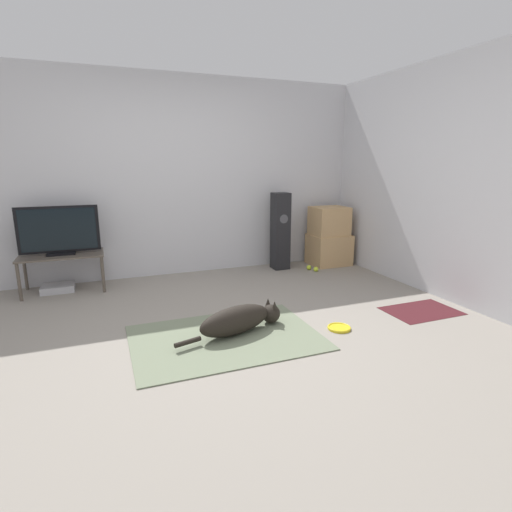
{
  "coord_description": "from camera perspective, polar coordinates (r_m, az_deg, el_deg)",
  "views": [
    {
      "loc": [
        -0.87,
        -3.18,
        1.47
      ],
      "look_at": [
        0.71,
        0.85,
        0.45
      ],
      "focal_mm": 28.0,
      "sensor_mm": 36.0,
      "label": 1
    }
  ],
  "objects": [
    {
      "name": "tv",
      "position": [
        5.04,
        -26.34,
        3.22
      ],
      "size": [
        0.86,
        0.2,
        0.55
      ],
      "color": "black",
      "rests_on": "tv_stand"
    },
    {
      "name": "ground_plane",
      "position": [
        3.61,
        -5.61,
        -10.85
      ],
      "size": [
        12.0,
        12.0,
        0.0
      ],
      "primitive_type": "plane",
      "color": "gray"
    },
    {
      "name": "area_rug",
      "position": [
        3.5,
        -4.33,
        -11.53
      ],
      "size": [
        1.58,
        1.11,
        0.01
      ],
      "color": "slate",
      "rests_on": "ground_plane"
    },
    {
      "name": "dog",
      "position": [
        3.53,
        -2.3,
        -9.04
      ],
      "size": [
        1.03,
        0.4,
        0.25
      ],
      "color": "black",
      "rests_on": "area_rug"
    },
    {
      "name": "door_mat",
      "position": [
        4.4,
        22.55,
        -7.24
      ],
      "size": [
        0.73,
        0.49,
        0.01
      ],
      "color": "#47191E",
      "rests_on": "ground_plane"
    },
    {
      "name": "tennis_ball_near_speaker",
      "position": [
        5.55,
        8.55,
        -1.88
      ],
      "size": [
        0.07,
        0.07,
        0.07
      ],
      "color": "#C6E033",
      "rests_on": "ground_plane"
    },
    {
      "name": "cardboard_box_upper",
      "position": [
        5.87,
        10.42,
        4.94
      ],
      "size": [
        0.49,
        0.41,
        0.4
      ],
      "color": "tan",
      "rests_on": "cardboard_box_lower"
    },
    {
      "name": "frisbee",
      "position": [
        3.73,
        11.79,
        -10.0
      ],
      "size": [
        0.21,
        0.21,
        0.03
      ],
      "color": "yellow",
      "rests_on": "ground_plane"
    },
    {
      "name": "cardboard_box_lower",
      "position": [
        5.95,
        10.37,
        0.92
      ],
      "size": [
        0.55,
        0.46,
        0.44
      ],
      "color": "tan",
      "rests_on": "ground_plane"
    },
    {
      "name": "wall_back",
      "position": [
        5.35,
        -12.23,
        10.89
      ],
      "size": [
        8.0,
        0.06,
        2.55
      ],
      "color": "silver",
      "rests_on": "ground_plane"
    },
    {
      "name": "game_console",
      "position": [
        5.2,
        -26.43,
        -4.11
      ],
      "size": [
        0.36,
        0.27,
        0.08
      ],
      "color": "#B7B7BC",
      "rests_on": "ground_plane"
    },
    {
      "name": "wall_right",
      "position": [
        4.71,
        26.52,
        9.53
      ],
      "size": [
        0.06,
        8.0,
        2.55
      ],
      "color": "silver",
      "rests_on": "ground_plane"
    },
    {
      "name": "tennis_ball_by_boxes",
      "position": [
        5.63,
        7.56,
        -1.63
      ],
      "size": [
        0.07,
        0.07,
        0.07
      ],
      "color": "#C6E033",
      "rests_on": "ground_plane"
    },
    {
      "name": "tv_stand",
      "position": [
        5.1,
        -25.97,
        -0.36
      ],
      "size": [
        0.9,
        0.48,
        0.44
      ],
      "color": "brown",
      "rests_on": "ground_plane"
    },
    {
      "name": "floor_speaker",
      "position": [
        5.57,
        3.5,
        3.55
      ],
      "size": [
        0.22,
        0.22,
        1.06
      ],
      "color": "black",
      "rests_on": "ground_plane"
    }
  ]
}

